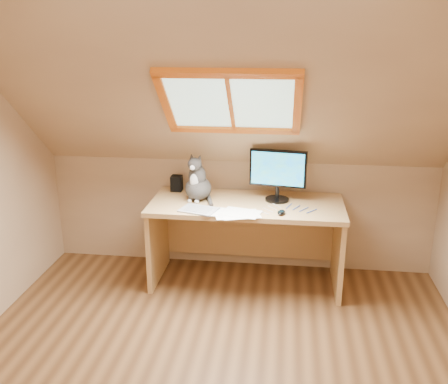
# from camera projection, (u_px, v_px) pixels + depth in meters

# --- Properties ---
(room_shell) EXTENTS (3.52, 3.52, 2.41)m
(room_shell) POSITION_uv_depth(u_px,v_px,m) (206.00, 169.00, 2.59)
(room_shell) COLOR tan
(room_shell) RESTS_ON ground
(desk) EXTENTS (1.62, 0.71, 0.74)m
(desk) POSITION_uv_depth(u_px,v_px,m) (247.00, 225.00, 4.32)
(desk) COLOR tan
(desk) RESTS_ON ground
(monitor) EXTENTS (0.48, 0.20, 0.44)m
(monitor) POSITION_uv_depth(u_px,v_px,m) (278.00, 172.00, 4.16)
(monitor) COLOR black
(monitor) RESTS_ON desk
(cat) EXTENTS (0.28, 0.32, 0.41)m
(cat) POSITION_uv_depth(u_px,v_px,m) (198.00, 183.00, 4.22)
(cat) COLOR #45403D
(cat) RESTS_ON desk
(desk_speaker) EXTENTS (0.10, 0.10, 0.14)m
(desk_speaker) POSITION_uv_depth(u_px,v_px,m) (177.00, 183.00, 4.48)
(desk_speaker) COLOR black
(desk_speaker) RESTS_ON desk
(graphics_tablet) EXTENTS (0.33, 0.28, 0.01)m
(graphics_tablet) POSITION_uv_depth(u_px,v_px,m) (199.00, 210.00, 4.00)
(graphics_tablet) COLOR #B2B2B7
(graphics_tablet) RESTS_ON desk
(mouse) EXTENTS (0.08, 0.11, 0.03)m
(mouse) POSITION_uv_depth(u_px,v_px,m) (281.00, 212.00, 3.92)
(mouse) COLOR black
(mouse) RESTS_ON desk
(papers) EXTENTS (0.35, 0.30, 0.01)m
(papers) POSITION_uv_depth(u_px,v_px,m) (230.00, 212.00, 3.95)
(papers) COLOR white
(papers) RESTS_ON desk
(cables) EXTENTS (0.51, 0.26, 0.01)m
(cables) POSITION_uv_depth(u_px,v_px,m) (288.00, 209.00, 4.03)
(cables) COLOR silver
(cables) RESTS_ON desk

